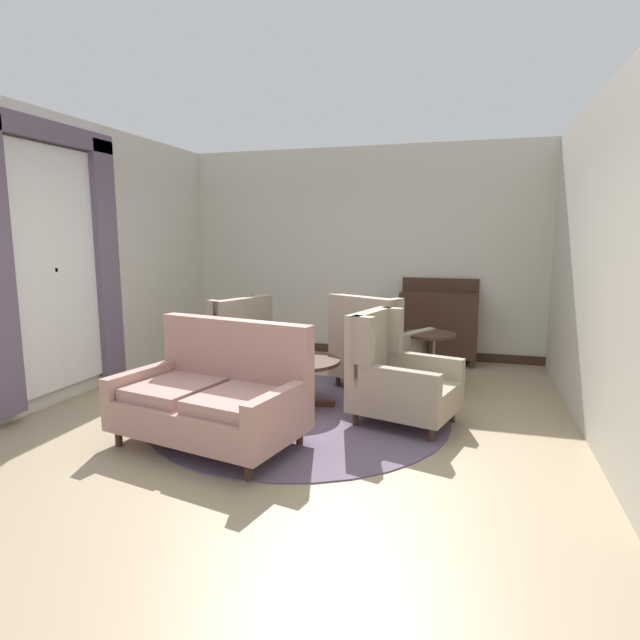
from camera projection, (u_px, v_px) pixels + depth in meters
ground at (289, 426)px, 4.82m from camera, size 8.82×8.82×0.00m
wall_back at (361, 253)px, 7.57m from camera, size 5.36×0.08×2.98m
wall_left at (108, 257)px, 6.20m from camera, size 0.08×4.41×2.98m
wall_right at (591, 263)px, 4.76m from camera, size 0.08×4.41×2.98m
baseboard_back at (359, 350)px, 7.74m from camera, size 5.20×0.03×0.12m
area_rug at (299, 415)px, 5.11m from camera, size 2.89×2.89×0.01m
window_with_curtains at (56, 254)px, 5.29m from camera, size 0.12×1.79×2.74m
coffee_table at (300, 369)px, 5.32m from camera, size 0.82×0.82×0.49m
porcelain_vase at (299, 345)px, 5.30m from camera, size 0.14×0.14×0.34m
settee at (214, 397)px, 4.37m from camera, size 1.67×1.18×1.02m
armchair_beside_settee at (231, 344)px, 6.35m from camera, size 1.03×1.05×1.01m
armchair_foreground_right at (396, 378)px, 4.85m from camera, size 1.05×0.95×1.04m
armchair_far_left at (377, 350)px, 5.97m from camera, size 1.18×1.20×1.08m
side_table at (429, 356)px, 5.86m from camera, size 0.57×0.57×0.66m
sideboard at (438, 324)px, 7.12m from camera, size 1.04×0.41×1.16m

